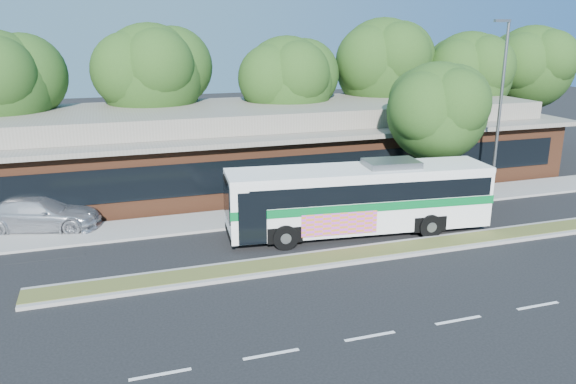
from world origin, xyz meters
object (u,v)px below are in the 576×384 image
Objects in this scene: transit_bus at (360,194)px; sedan at (40,213)px; sidewalk_tree at (442,109)px; lamp_post at (500,104)px.

sedan is (-13.25, 4.82, -1.02)m from transit_bus.
sedan is 19.69m from sidewalk_tree.
lamp_post is 1.73× the size of sedan.
transit_bus is at bearing -161.78° from lamp_post.
lamp_post reaches higher than sidewalk_tree.
lamp_post is 1.28× the size of sidewalk_tree.
transit_bus is 7.46m from sidewalk_tree.
lamp_post reaches higher than sedan.
transit_bus is (-9.18, -3.02, -3.12)m from lamp_post.
sedan is at bearing 166.00° from transit_bus.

